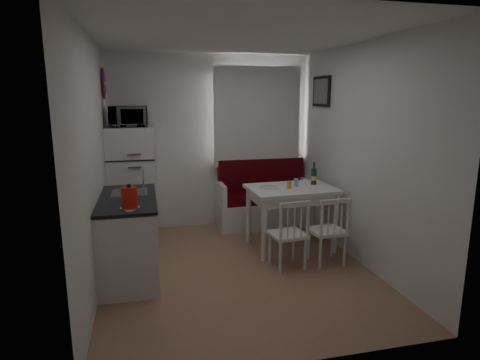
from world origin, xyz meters
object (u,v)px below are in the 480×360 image
Objects in this scene: fridge at (132,183)px; wine_bottle at (314,173)px; bench at (264,204)px; microwave at (128,117)px; dining_table at (291,194)px; kettle at (129,198)px; kitchen_counter at (129,236)px; chair_right at (331,224)px; chair_left at (290,227)px.

fridge is 2.51m from wine_bottle.
microwave is at bearing -175.22° from bench.
wine_bottle reaches higher than dining_table.
wine_bottle is at bearing -65.04° from bench.
dining_table is 0.72× the size of fridge.
kettle is (0.03, -1.78, 0.24)m from fridge.
bench is 2.90× the size of microwave.
dining_table is at bearing -85.96° from bench.
dining_table is (2.04, 0.35, 0.28)m from kitchen_counter.
chair_right is at bearing -7.52° from kitchen_counter.
kitchen_counter is 0.92× the size of bench.
chair_right is 2.98m from microwave.
kitchen_counter reaches higher than bench.
chair_left is at bearing -41.09° from fridge.
kettle is at bearing -89.01° from microwave.
chair_right is at bearing -97.53° from wine_bottle.
chair_right is 0.28× the size of fridge.
fridge is (-2.27, 1.55, 0.27)m from chair_right.
chair_left is 0.28× the size of fridge.
kitchen_counter is 2.95× the size of chair_left.
wine_bottle is (0.35, 0.10, 0.24)m from dining_table.
chair_right is 1.49× the size of wine_bottle.
fridge is at bearing 90.97° from kettle.
dining_table is at bearing 63.13° from chair_left.
chair_left is 1.00× the size of chair_right.
wine_bottle is at bearing 79.25° from chair_right.
bench is at bearing 44.55° from kettle.
wine_bottle reaches higher than bench.
bench is 5.67× the size of kettle.
kitchen_counter reaches higher than kettle.
microwave reaches higher than chair_left.
dining_table is 2.29× the size of microwave.
kettle reaches higher than wine_bottle.
wine_bottle reaches higher than chair_left.
dining_table is at bearing 9.81° from kitchen_counter.
microwave is 2.60m from wine_bottle.
fridge reaches higher than chair_left.
kitchen_counter is 2.49m from wine_bottle.
chair_right is at bearing -33.36° from microwave.
microwave is 1.86m from kettle.
fridge is 5.25× the size of wine_bottle.
chair_left is 1.77× the size of kettle.
bench is at bearing 97.72° from chair_right.
fridge is (0.02, 1.24, 0.34)m from kitchen_counter.
kitchen_counter is 2.40m from bench.
chair_left is at bearing -113.56° from dining_table.
fridge is (-2.02, 0.89, 0.06)m from dining_table.
kettle is at bearing -157.12° from wine_bottle.
kitchen_counter is 0.84× the size of fridge.
chair_left is at bearing -9.58° from kitchen_counter.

